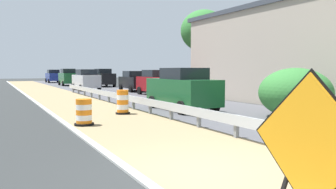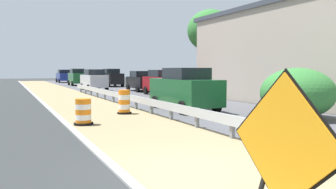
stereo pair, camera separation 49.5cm
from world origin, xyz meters
name	(u,v)px [view 1 (the left image)]	position (x,y,z in m)	size (l,w,h in m)	color
ground_plane	(204,172)	(0.00, 0.00, 0.00)	(160.00, 160.00, 0.00)	#2B2D2D
median_dirt_strip	(238,166)	(0.87, 0.00, 0.00)	(4.15, 120.00, 0.01)	#8E7A56
curb_near_edge	(144,183)	(-1.30, 0.00, 0.00)	(0.20, 120.00, 0.11)	#ADADA8
guardrail_median	(214,117)	(2.71, 3.41, 0.52)	(0.18, 45.12, 0.71)	#ADB2B7
warning_sign_diamond	(309,146)	(-0.15, -2.56, 1.08)	(0.11, 1.85, 2.07)	black
traffic_barrel_nearest	(306,129)	(3.56, 0.53, 0.49)	(0.74, 0.74, 1.09)	orange
traffic_barrel_close	(84,114)	(-0.72, 6.80, 0.44)	(0.72, 0.72, 0.98)	orange
traffic_barrel_mid	(123,103)	(1.64, 9.11, 0.51)	(0.67, 0.67, 1.12)	orange
car_lead_near_lane	(86,80)	(4.68, 27.87, 1.04)	(2.11, 4.23, 2.09)	silver
car_trailing_near_lane	(157,83)	(8.12, 18.85, 1.02)	(2.10, 4.22, 2.04)	maroon
car_lead_far_lane	(53,76)	(5.10, 50.48, 1.03)	(2.06, 4.21, 2.07)	navy
car_mid_far_lane	(103,78)	(8.41, 34.28, 1.08)	(1.97, 4.52, 2.17)	black
car_trailing_far_lane	(68,77)	(5.11, 39.02, 1.09)	(1.97, 4.35, 2.18)	#195128
car_distant_a	(81,77)	(8.44, 45.82, 1.00)	(2.12, 4.44, 1.99)	maroon
car_distant_b	(182,89)	(4.85, 9.16, 1.07)	(2.08, 4.77, 2.14)	#195128
car_distant_c	(135,81)	(8.42, 24.22, 0.97)	(2.18, 4.43, 1.93)	black
roadside_shop_near	(301,54)	(13.44, 9.14, 3.04)	(6.57, 16.56, 6.05)	#AD9E8E
utility_pole_near	(297,34)	(10.46, 6.95, 3.92)	(0.24, 1.80, 7.53)	brown
bush_roadside	(295,93)	(7.75, 4.57, 1.06)	(3.06, 3.06, 2.13)	#337533
tree_roadside	(204,31)	(13.00, 19.34, 5.45)	(4.07, 4.07, 7.31)	brown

